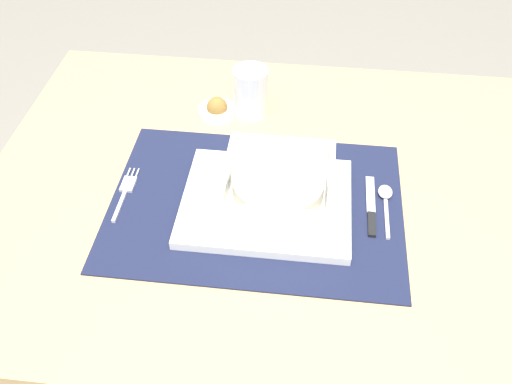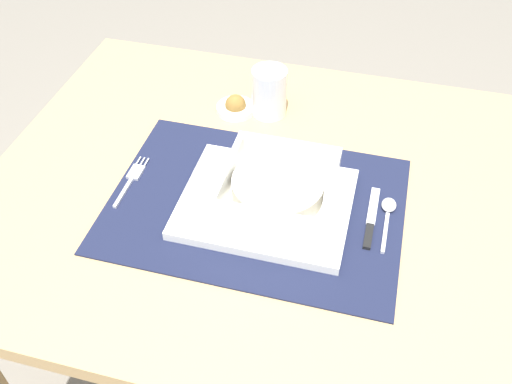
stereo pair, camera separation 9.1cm
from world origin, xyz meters
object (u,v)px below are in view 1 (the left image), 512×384
fork (126,190)px  dining_table (264,225)px  spoon (386,198)px  condiment_saucer (217,109)px  butter_knife (371,209)px  porridge_bowl (278,188)px  drinking_glass (250,94)px

fork → dining_table: bearing=11.6°
fork → spoon: bearing=4.9°
fork → condiment_saucer: (0.12, 0.24, 0.01)m
spoon → butter_knife: bearing=-136.4°
condiment_saucer → butter_knife: bearing=-38.7°
fork → condiment_saucer: bearing=64.8°
porridge_bowl → butter_knife: porridge_bowl is taller
dining_table → porridge_bowl: bearing=-61.2°
spoon → butter_knife: (-0.02, -0.03, -0.00)m
butter_knife → drinking_glass: (-0.23, 0.25, 0.04)m
drinking_glass → condiment_saucer: (-0.06, -0.01, -0.03)m
porridge_bowl → dining_table: bearing=118.8°
dining_table → fork: bearing=-169.5°
porridge_bowl → fork: 0.26m
porridge_bowl → drinking_glass: bearing=106.7°
butter_knife → drinking_glass: 0.34m
fork → condiment_saucer: 0.26m
condiment_saucer → dining_table: bearing=-59.3°
drinking_glass → condiment_saucer: 0.07m
porridge_bowl → spoon: (0.18, 0.03, -0.03)m
butter_knife → drinking_glass: drinking_glass is taller
condiment_saucer → spoon: bearing=-33.2°
dining_table → fork: size_ratio=7.72×
porridge_bowl → fork: bearing=179.3°
dining_table → spoon: size_ratio=8.41×
spoon → drinking_glass: 0.34m
spoon → porridge_bowl: bearing=-174.0°
dining_table → butter_knife: (0.18, -0.04, 0.11)m
butter_knife → condiment_saucer: bearing=138.7°
spoon → dining_table: bearing=171.8°
porridge_bowl → spoon: bearing=10.3°
drinking_glass → butter_knife: bearing=-47.3°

